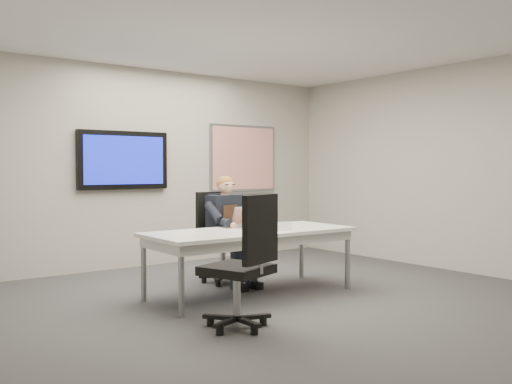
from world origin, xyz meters
TOP-DOWN VIEW (x-y plane):
  - floor at (0.00, 0.00)m, footprint 6.00×6.00m
  - ceiling at (0.00, 0.00)m, footprint 6.00×6.00m
  - wall_back at (0.00, 3.00)m, footprint 6.00×0.02m
  - wall_right at (3.00, 0.00)m, footprint 0.02×6.00m
  - conference_table at (-0.09, 0.59)m, footprint 2.34×1.01m
  - tv_display at (-0.50, 2.95)m, footprint 1.30×0.09m
  - whiteboard at (1.55, 2.97)m, footprint 1.25×0.08m
  - office_chair_far at (0.04, 1.37)m, footprint 0.57×0.57m
  - office_chair_near at (-0.95, -0.44)m, footprint 0.71×0.71m
  - seated_person at (0.04, 1.12)m, footprint 0.41×0.70m
  - laptop at (0.04, 0.80)m, footprint 0.36×0.35m
  - name_tent at (0.13, 0.34)m, footprint 0.25×0.14m
  - pen at (-0.08, 0.26)m, footprint 0.02×0.14m

SIDE VIEW (x-z plane):
  - floor at x=0.00m, z-range -0.01..0.01m
  - office_chair_far at x=0.04m, z-range -0.21..0.89m
  - office_chair_near at x=-0.95m, z-range -0.22..0.95m
  - seated_person at x=0.04m, z-range -0.13..1.17m
  - conference_table at x=-0.09m, z-range 0.28..0.99m
  - pen at x=-0.08m, z-range 0.72..0.73m
  - name_tent at x=0.13m, z-range 0.71..0.81m
  - laptop at x=0.04m, z-range 0.66..0.89m
  - wall_back at x=0.00m, z-range 0.00..2.80m
  - wall_right at x=3.00m, z-range 0.00..2.80m
  - tv_display at x=-0.50m, z-range 1.10..1.90m
  - whiteboard at x=1.55m, z-range 0.98..2.08m
  - ceiling at x=0.00m, z-range 2.79..2.81m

